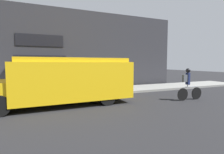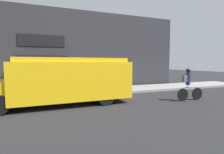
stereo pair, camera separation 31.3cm
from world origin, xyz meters
name	(u,v)px [view 2 (the right image)]	position (x,y,z in m)	size (l,w,h in m)	color
ground_plane	(76,97)	(0.00, 0.00, 0.00)	(70.00, 70.00, 0.00)	#232326
sidewalk	(73,93)	(0.00, 1.30, 0.07)	(28.00, 2.60, 0.14)	gray
storefront	(68,50)	(-0.03, 3.01, 2.84)	(17.52, 0.95, 5.69)	#2D2D33
school_bus	(63,80)	(-0.82, -1.40, 1.12)	(6.81, 2.66, 2.14)	yellow
cyclist	(188,85)	(5.18, -2.91, 0.83)	(1.57, 0.23, 1.65)	black
trash_bin	(86,84)	(0.91, 1.48, 0.54)	(0.46, 0.46, 0.78)	#2D5138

